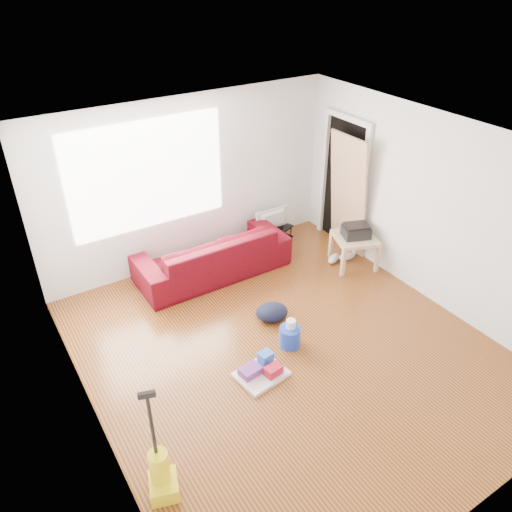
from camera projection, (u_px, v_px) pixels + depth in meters
room at (288, 254)px, 5.50m from camera, size 4.51×5.01×2.51m
sofa at (213, 273)px, 7.43m from camera, size 2.24×0.88×0.65m
tv_stand at (274, 235)px, 8.14m from camera, size 0.72×0.56×0.24m
tv at (274, 220)px, 7.99m from camera, size 0.59×0.08×0.34m
side_table at (355, 241)px, 7.43m from camera, size 0.75×0.75×0.48m
printer at (356, 231)px, 7.34m from camera, size 0.46×0.41×0.20m
bucket at (289, 345)px, 6.09m from camera, size 0.30×0.30×0.26m
toilet_paper at (290, 332)px, 6.00m from camera, size 0.12×0.12×0.11m
cleaning_tray at (261, 370)px, 5.63m from camera, size 0.60×0.50×0.20m
backpack at (272, 319)px, 6.50m from camera, size 0.51×0.46×0.23m
sneakers at (340, 257)px, 7.68m from camera, size 0.52×0.27×0.12m
vacuum at (161, 474)px, 4.35m from camera, size 0.32×0.35×1.19m
door_panel at (342, 248)px, 8.03m from camera, size 0.23×0.75×1.88m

